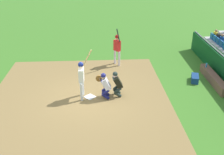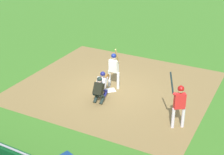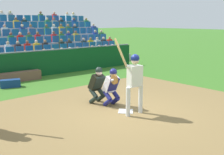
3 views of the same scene
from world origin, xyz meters
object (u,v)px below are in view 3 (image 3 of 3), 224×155
Objects in this scene: home_plate_marker at (126,111)px; home_plate_umpire at (97,83)px; dugout_bench at (7,78)px; catcher_crouching at (112,85)px; batter_at_plate at (134,77)px; equipment_duffel_bag at (10,83)px.

home_plate_umpire is at bearing -84.91° from home_plate_marker.
dugout_bench is at bearing -78.38° from home_plate_marker.
catcher_crouching is at bearing 105.53° from home_plate_umpire.
home_plate_umpire reaches higher than dugout_bench.
batter_at_plate reaches higher than equipment_duffel_bag.
catcher_crouching reaches higher than equipment_duffel_bag.
catcher_crouching reaches higher than home_plate_marker.
catcher_crouching is (-0.04, -0.72, 0.70)m from home_plate_marker.
batter_at_plate is at bearing 88.47° from catcher_crouching.
home_plate_marker is 0.19× the size of batter_at_plate.
batter_at_plate is 0.73× the size of dugout_bench.
batter_at_plate is 1.14m from catcher_crouching.
dugout_bench is at bearing -76.55° from catcher_crouching.
batter_at_plate reaches higher than home_plate_marker.
dugout_bench is 3.89× the size of equipment_duffel_bag.
batter_at_plate is at bearing 121.44° from equipment_duffel_bag.
dugout_bench is (1.20, -5.13, -0.47)m from home_plate_umpire.
batter_at_plate is 1.78× the size of home_plate_umpire.
equipment_duffel_bag is (1.55, -5.83, -0.97)m from batter_at_plate.
equipment_duffel_bag is (1.53, -5.50, 0.15)m from home_plate_marker.
home_plate_marker is 5.71m from equipment_duffel_bag.
catcher_crouching is at bearing 124.83° from equipment_duffel_bag.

